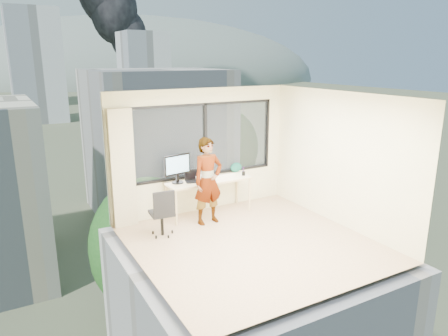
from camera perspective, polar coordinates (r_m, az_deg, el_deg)
floor at (r=7.54m, az=3.77°, el=-10.21°), size 4.00×4.00×0.01m
ceiling at (r=6.85m, az=4.14°, el=9.89°), size 4.00×4.00×0.01m
wall_front at (r=5.60m, az=15.20°, el=-5.42°), size 4.00×0.01×2.60m
wall_left at (r=6.26m, az=-11.62°, el=-3.02°), size 0.01×4.00×2.60m
wall_right at (r=8.31m, az=15.59°, el=1.18°), size 0.01×4.00×2.60m
window_wall at (r=8.75m, az=-2.91°, el=3.89°), size 3.30×0.16×1.55m
curtain at (r=8.11m, az=-13.76°, el=-0.13°), size 0.45×0.14×2.30m
desk at (r=8.73m, az=-2.11°, el=-3.94°), size 1.80×0.60×0.75m
chair at (r=7.74m, az=-8.57°, el=-5.95°), size 0.51×0.51×0.92m
person at (r=8.11m, az=-2.21°, el=-1.80°), size 0.67×0.47×1.73m
monitor at (r=8.35m, az=-6.44°, el=-0.08°), size 0.61×0.24×0.60m
game_console at (r=8.74m, az=-3.53°, el=-1.08°), size 0.41×0.38×0.08m
laptop at (r=8.45m, az=-4.20°, el=-1.20°), size 0.39×0.41×0.21m
cellphone at (r=8.46m, az=-2.07°, el=-1.85°), size 0.11×0.06×0.01m
pen_cup at (r=8.91m, az=2.69°, el=-0.73°), size 0.09×0.09×0.09m
handbag at (r=9.15m, az=1.67°, el=0.10°), size 0.29×0.16×0.21m
exterior_ground at (r=126.93m, az=-27.30°, el=5.47°), size 400.00×400.00×0.04m
near_bldg_b at (r=47.36m, az=-9.18°, el=3.52°), size 14.00×13.00×16.00m
near_bldg_c at (r=49.23m, az=15.37°, el=0.02°), size 12.00×10.00×10.00m
far_tower_b at (r=126.27m, az=-24.43°, el=12.62°), size 13.00×13.00×30.00m
far_tower_c at (r=153.70m, az=-10.93°, el=13.08°), size 15.00×15.00×26.00m
hill_b at (r=342.26m, az=-11.71°, el=11.73°), size 300.00×220.00×96.00m
tree_b at (r=27.99m, az=-10.08°, el=-12.32°), size 7.60×7.60×9.00m
tree_c at (r=53.86m, az=0.23°, el=1.82°), size 8.40×8.40×10.00m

